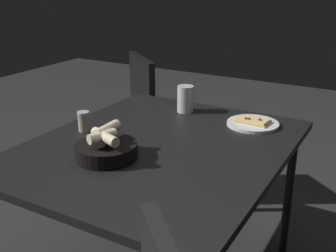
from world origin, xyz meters
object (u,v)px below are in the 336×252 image
chair_near (125,121)px  bread_basket (106,148)px  pepper_shaker (84,122)px  beer_glass (185,100)px  pizza_plate (253,123)px  dining_table (159,157)px

chair_near → bread_basket: bearing=-148.0°
bread_basket → pepper_shaker: 0.31m
bread_basket → beer_glass: size_ratio=1.77×
pizza_plate → chair_near: size_ratio=0.26×
dining_table → beer_glass: 0.45m
bread_basket → chair_near: (0.86, 0.54, -0.26)m
beer_glass → bread_basket: bearing=179.9°
bread_basket → pepper_shaker: bread_basket is taller
dining_table → bread_basket: bearing=154.4°
dining_table → bread_basket: 0.25m
bread_basket → dining_table: bearing=-25.6°
pizza_plate → beer_glass: bearing=86.3°
dining_table → pepper_shaker: pepper_shaker is taller
dining_table → bread_basket: bread_basket is taller
pizza_plate → bread_basket: (-0.60, 0.36, 0.03)m
pizza_plate → pepper_shaker: (-0.43, 0.61, 0.03)m
pepper_shaker → dining_table: bearing=-85.0°
beer_glass → pepper_shaker: beer_glass is taller
bread_basket → beer_glass: beer_glass is taller
pepper_shaker → pizza_plate: bearing=-55.1°
bread_basket → pepper_shaker: bearing=55.7°
pizza_plate → bread_basket: size_ratio=1.01×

